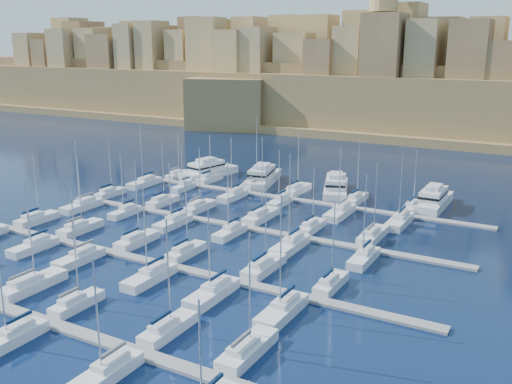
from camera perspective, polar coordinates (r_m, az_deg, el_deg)
The scene contains 51 objects.
ground at distance 98.87m, azimuth -4.44°, elevation -5.17°, with size 600.00×600.00×0.00m, color black.
pontoon_near at distance 75.35m, azimuth -19.26°, elevation -12.49°, with size 84.00×2.00×0.40m, color slate.
pontoon_mid_near at distance 89.75m, azimuth -8.72°, elevation -7.30°, with size 84.00×2.00×0.40m, color slate.
pontoon_mid_far at distance 106.78m, azimuth -1.47°, elevation -3.49°, with size 84.00×2.00×0.40m, color slate.
pontoon_far at distance 125.36m, azimuth 3.68°, elevation -0.73°, with size 84.00×2.00×0.40m, color slate.
sailboat_2 at distance 86.82m, azimuth -21.52°, elevation -8.59°, with size 3.06×10.22×15.96m.
sailboat_3 at distance 79.17m, azimuth -17.51°, elevation -10.56°, with size 2.36×7.88×12.07m.
sailboat_4 at distance 70.32m, azimuth -8.81°, elevation -13.34°, with size 2.60×8.65×14.52m.
sailboat_5 at distance 65.30m, azimuth -0.88°, elevation -15.51°, with size 2.85×9.51×14.53m.
sailboat_9 at distance 73.27m, azimuth -23.24°, elevation -13.25°, with size 2.65×8.84×12.68m.
sailboat_10 at distance 63.33m, azimuth -14.78°, elevation -17.11°, with size 2.72×9.05×13.77m.
sailboat_12 at distance 117.32m, azimuth -21.09°, elevation -2.54°, with size 2.68×8.93×13.45m.
sailboat_13 at distance 109.13m, azimuth -17.18°, elevation -3.46°, with size 2.76×9.20×14.03m.
sailboat_14 at distance 100.14m, azimuth -11.83°, elevation -4.74°, with size 2.74×9.12×14.82m.
sailboat_15 at distance 93.60m, azimuth -7.05°, elevation -5.94°, with size 2.53×8.42×13.58m.
sailboat_16 at distance 86.97m, azimuth 0.77°, elevation -7.45°, with size 2.89×9.65×16.04m.
sailboat_17 at distance 81.97m, azimuth 7.49°, elevation -9.05°, with size 2.41×8.03×12.86m.
sailboat_19 at distance 102.10m, azimuth -21.35°, elevation -5.09°, with size 2.67×8.88×15.04m.
sailboat_20 at distance 94.44m, azimuth -17.25°, elevation -6.33°, with size 2.72×9.05×13.38m.
sailboat_21 at distance 84.87m, azimuth -10.54°, elevation -8.31°, with size 2.89×9.62×14.76m.
sailboat_22 at distance 78.65m, azimuth -4.36°, elevation -10.01°, with size 2.99×9.97×13.96m.
sailboat_23 at distance 73.78m, azimuth 2.64°, elevation -11.72°, with size 3.02×10.06×16.38m.
sailboat_24 at distance 132.29m, azimuth -14.38°, elevation -0.10°, with size 2.38×7.93×13.54m.
sailboat_25 at distance 123.11m, azimuth -9.32°, elevation -0.93°, with size 2.56×8.54×14.21m.
sailboat_26 at distance 117.92m, azimuth -5.73°, elevation -1.51°, with size 2.70×9.00×13.36m.
sailboat_27 at distance 111.19m, azimuth 0.45°, elevation -2.42°, with size 3.07×10.24×16.49m.
sailboat_28 at distance 105.63m, azimuth 5.58°, elevation -3.46°, with size 2.48×8.26×11.89m.
sailboat_29 at distance 102.52m, azimuth 11.59°, elevation -4.26°, with size 2.92×9.74×14.04m.
sailboat_30 at distance 123.56m, azimuth -16.99°, elevation -1.33°, with size 2.93×9.75×14.72m.
sailboat_31 at distance 116.87m, azimuth -12.93°, elevation -1.97°, with size 2.32×7.73×12.94m.
sailboat_32 at distance 108.59m, azimuth -8.28°, elevation -3.03°, with size 2.76×9.21×12.57m.
sailboat_33 at distance 102.17m, azimuth -2.61°, elevation -4.03°, with size 2.51×8.38×14.00m.
sailboat_34 at distance 95.81m, azimuth 3.46°, elevation -5.33°, with size 3.03×10.09×16.64m.
sailboat_35 at distance 91.96m, azimuth 10.73°, elevation -6.47°, with size 2.67×8.89×14.66m.
sailboat_36 at distance 147.01m, azimuth -7.82°, elevation 1.70°, with size 2.39×7.96×11.60m.
sailboat_37 at distance 141.91m, azimuth -4.70°, elevation 1.32°, with size 2.59×8.63×11.94m.
sailboat_38 at distance 136.22m, azimuth -0.07°, elevation 0.82°, with size 3.16×10.54×16.81m.
sailboat_39 at distance 131.16m, azimuth 4.08°, elevation 0.22°, with size 3.03×10.10×14.77m.
sailboat_40 at distance 125.28m, azimuth 9.98°, elevation -0.68°, with size 2.62×8.75×13.88m.
sailboat_41 at distance 121.84m, azimuth 15.37°, elevation -1.44°, with size 2.52×8.40×12.83m.
sailboat_42 at distance 140.04m, azimuth -11.09°, elevation 0.92°, with size 3.00×9.99×15.38m.
sailboat_43 at distance 134.58m, azimuth -7.24°, elevation 0.49°, with size 2.18×7.25×11.10m.
sailboat_44 at distance 126.14m, azimuth -2.31°, elevation -0.35°, with size 2.74×9.14×14.03m.
sailboat_45 at distance 121.15m, azimuth 2.40°, elevation -1.01°, with size 2.46×8.21×12.38m.
sailboat_46 at distance 114.77m, azimuth 8.38°, elevation -2.04°, with size 3.14×10.46×14.52m.
sailboat_47 at distance 111.42m, azimuth 14.16°, elevation -2.86°, with size 3.07×10.24×14.41m.
motor_yacht_a at distance 146.97m, azimuth -4.81°, elevation 2.19°, with size 8.35×17.41×5.25m.
motor_yacht_b at distance 139.47m, azimuth 0.64°, elevation 1.55°, with size 9.52×18.64×5.25m.
motor_yacht_c at distance 131.14m, azimuth 7.98°, elevation 0.55°, with size 10.51×17.61×5.25m.
motor_yacht_d at distance 124.88m, azimuth 17.34°, elevation -0.72°, with size 4.98×16.29×5.25m.
fortified_city at distance 238.84m, azimuth 16.84°, elevation 9.63°, with size 460.00×108.95×59.52m.
Camera 1 is at (51.99, -77.04, 33.71)m, focal length 40.00 mm.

